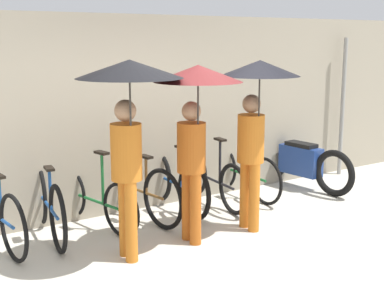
# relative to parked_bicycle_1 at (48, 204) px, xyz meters

# --- Properties ---
(ground_plane) EXTENTS (30.00, 30.00, 0.00)m
(ground_plane) POSITION_rel_parked_bicycle_1_xyz_m (1.17, -1.77, -0.40)
(ground_plane) COLOR beige
(back_wall) EXTENTS (12.56, 0.12, 2.59)m
(back_wall) POSITION_rel_parked_bicycle_1_xyz_m (1.17, 0.40, 0.90)
(back_wall) COLOR gray
(back_wall) RESTS_ON ground
(parked_bicycle_1) EXTENTS (0.44, 1.80, 1.09)m
(parked_bicycle_1) POSITION_rel_parked_bicycle_1_xyz_m (0.00, 0.00, 0.00)
(parked_bicycle_1) COLOR black
(parked_bicycle_1) RESTS_ON ground
(parked_bicycle_2) EXTENTS (0.53, 1.69, 1.08)m
(parked_bicycle_2) POSITION_rel_parked_bicycle_1_xyz_m (0.58, 0.04, -0.04)
(parked_bicycle_2) COLOR black
(parked_bicycle_2) RESTS_ON ground
(parked_bicycle_3) EXTENTS (0.45, 1.76, 0.99)m
(parked_bicycle_3) POSITION_rel_parked_bicycle_1_xyz_m (1.17, -0.00, -0.01)
(parked_bicycle_3) COLOR black
(parked_bicycle_3) RESTS_ON ground
(parked_bicycle_4) EXTENTS (0.44, 1.71, 1.09)m
(parked_bicycle_4) POSITION_rel_parked_bicycle_1_xyz_m (1.76, 0.06, -0.01)
(parked_bicycle_4) COLOR black
(parked_bicycle_4) RESTS_ON ground
(parked_bicycle_5) EXTENTS (0.44, 1.74, 0.99)m
(parked_bicycle_5) POSITION_rel_parked_bicycle_1_xyz_m (2.34, 0.00, -0.04)
(parked_bicycle_5) COLOR black
(parked_bicycle_5) RESTS_ON ground
(parked_bicycle_6) EXTENTS (0.44, 1.68, 1.02)m
(parked_bicycle_6) POSITION_rel_parked_bicycle_1_xyz_m (2.93, 0.07, -0.04)
(parked_bicycle_6) COLOR black
(parked_bicycle_6) RESTS_ON ground
(pedestrian_leading) EXTENTS (1.05, 1.05, 2.08)m
(pedestrian_leading) POSITION_rel_parked_bicycle_1_xyz_m (0.49, -1.17, 1.26)
(pedestrian_leading) COLOR #C66B1E
(pedestrian_leading) RESTS_ON ground
(pedestrian_center) EXTENTS (0.95, 0.95, 2.01)m
(pedestrian_center) POSITION_rel_parked_bicycle_1_xyz_m (1.31, -1.13, 1.16)
(pedestrian_center) COLOR #B25619
(pedestrian_center) RESTS_ON ground
(pedestrian_trailing) EXTENTS (0.92, 0.92, 2.04)m
(pedestrian_trailing) POSITION_rel_parked_bicycle_1_xyz_m (2.12, -1.16, 1.17)
(pedestrian_trailing) COLOR #C66B1E
(pedestrian_trailing) RESTS_ON ground
(motorcycle) EXTENTS (0.58, 1.96, 0.91)m
(motorcycle) POSITION_rel_parked_bicycle_1_xyz_m (3.97, -0.05, -0.00)
(motorcycle) COLOR black
(motorcycle) RESTS_ON ground
(awning_pole) EXTENTS (0.07, 0.07, 2.30)m
(awning_pole) POSITION_rel_parked_bicycle_1_xyz_m (5.12, 0.18, 0.75)
(awning_pole) COLOR gray
(awning_pole) RESTS_ON ground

